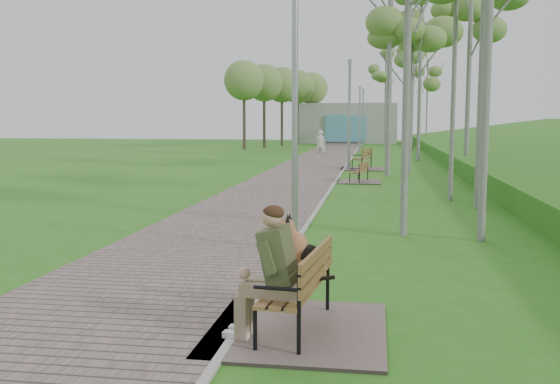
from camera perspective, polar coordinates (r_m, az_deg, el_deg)
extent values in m
plane|color=#286E18|center=(13.64, 2.17, -3.61)|extent=(120.00, 120.00, 0.00)
cube|color=#60524E|center=(35.07, 3.39, 2.73)|extent=(3.50, 67.00, 0.04)
cube|color=#999993|center=(34.95, 6.25, 2.70)|extent=(0.10, 67.00, 0.05)
cube|color=#9E9E99|center=(64.40, 6.13, 6.27)|extent=(10.00, 5.00, 4.00)
cube|color=#5099B3|center=(61.81, 6.01, 5.80)|extent=(4.00, 0.20, 2.60)
cube|color=#60524E|center=(7.38, 1.66, -12.45)|extent=(2.01, 2.23, 0.04)
cube|color=brown|center=(7.24, 1.28, -8.83)|extent=(0.69, 1.72, 0.04)
cube|color=brown|center=(7.11, 3.40, -6.63)|extent=(0.23, 1.67, 0.37)
cube|color=#60524E|center=(24.31, 7.32, 0.93)|extent=(1.61, 1.79, 0.04)
cube|color=brown|center=(24.28, 7.21, 1.83)|extent=(0.70, 1.40, 0.04)
cube|color=brown|center=(24.20, 7.71, 2.38)|extent=(0.35, 1.31, 0.29)
cube|color=#60524E|center=(30.59, 7.56, 2.11)|extent=(2.06, 2.29, 0.04)
cube|color=brown|center=(30.56, 7.48, 3.03)|extent=(0.94, 1.79, 0.05)
cube|color=brown|center=(30.46, 7.98, 3.60)|extent=(0.49, 1.67, 0.38)
cylinder|color=gray|center=(11.47, 1.33, -4.87)|extent=(0.19, 0.19, 0.28)
cylinder|color=gray|center=(11.24, 1.36, 6.24)|extent=(0.11, 0.11, 4.70)
cylinder|color=gray|center=(30.12, 6.28, 2.30)|extent=(0.20, 0.20, 0.30)
cylinder|color=gray|center=(30.03, 6.34, 6.83)|extent=(0.12, 0.12, 5.05)
cylinder|color=gray|center=(30.15, 6.40, 11.73)|extent=(0.18, 0.18, 0.25)
cylinder|color=gray|center=(45.32, 7.24, 3.74)|extent=(0.18, 0.18, 0.27)
cylinder|color=gray|center=(45.26, 7.29, 6.46)|extent=(0.11, 0.11, 4.57)
cylinder|color=gray|center=(45.31, 7.33, 9.41)|extent=(0.16, 0.16, 0.23)
cylinder|color=gray|center=(54.38, 7.54, 4.23)|extent=(0.19, 0.19, 0.29)
cylinder|color=gray|center=(54.33, 7.58, 6.62)|extent=(0.12, 0.12, 4.84)
cylinder|color=gray|center=(54.39, 7.62, 9.22)|extent=(0.17, 0.17, 0.24)
imported|color=white|center=(39.68, 3.74, 4.42)|extent=(0.69, 0.50, 1.74)
cylinder|color=silver|center=(13.22, 11.57, 12.54)|extent=(0.19, 0.19, 7.63)
cylinder|color=silver|center=(19.35, 15.63, 10.44)|extent=(0.16, 0.16, 7.57)
cylinder|color=silver|center=(17.96, 18.07, 12.27)|extent=(0.19, 0.19, 8.57)
cylinder|color=silver|center=(27.24, 10.00, 12.29)|extent=(0.21, 0.21, 10.27)
cylinder|color=silver|center=(29.71, 16.89, 10.74)|extent=(0.19, 0.19, 9.36)
ellipsoid|color=olive|center=(30.08, 17.10, 16.43)|extent=(2.78, 2.78, 4.12)
cylinder|color=silver|center=(28.42, 11.85, 8.82)|extent=(0.18, 0.18, 7.12)
ellipsoid|color=olive|center=(28.60, 11.97, 13.39)|extent=(2.56, 2.56, 3.13)
cylinder|color=silver|center=(37.44, 12.70, 10.99)|extent=(0.19, 0.19, 10.69)
ellipsoid|color=olive|center=(37.86, 12.84, 16.15)|extent=(2.76, 2.76, 4.70)
cylinder|color=silver|center=(46.75, 11.36, 9.45)|extent=(0.19, 0.19, 9.57)
ellipsoid|color=olive|center=(47.01, 11.45, 13.18)|extent=(2.74, 2.74, 4.21)
cylinder|color=silver|center=(50.61, 12.04, 8.55)|extent=(0.17, 0.17, 8.40)
ellipsoid|color=olive|center=(50.77, 12.12, 11.58)|extent=(2.45, 2.45, 3.70)
cylinder|color=silver|center=(55.29, 9.60, 8.40)|extent=(0.16, 0.16, 8.32)
ellipsoid|color=olive|center=(55.44, 9.66, 11.15)|extent=(2.31, 2.31, 3.66)
cylinder|color=silver|center=(55.80, 13.29, 7.91)|extent=(0.16, 0.16, 7.57)
ellipsoid|color=olive|center=(55.91, 13.35, 10.39)|extent=(2.37, 2.37, 3.33)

